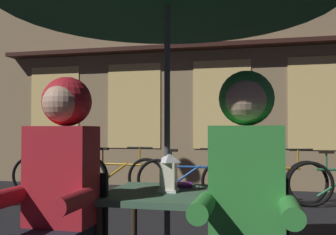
{
  "coord_description": "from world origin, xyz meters",
  "views": [
    {
      "loc": [
        0.53,
        -2.26,
        1.11
      ],
      "look_at": [
        0.0,
        0.02,
        1.19
      ],
      "focal_mm": 41.03,
      "sensor_mm": 36.0,
      "label": 1
    }
  ],
  "objects_px": {
    "bicycle_nearest": "(58,175)",
    "bicycle_third": "(189,180)",
    "bicycle_second": "(118,176)",
    "person_left_hooded": "(59,180)",
    "bicycle_fourth": "(272,182)",
    "person_right_hooded": "(246,186)",
    "cafe_table": "(167,208)",
    "lantern": "(169,171)",
    "book": "(177,185)"
  },
  "relations": [
    {
      "from": "lantern",
      "to": "bicycle_fourth",
      "type": "height_order",
      "value": "lantern"
    },
    {
      "from": "cafe_table",
      "to": "lantern",
      "type": "height_order",
      "value": "lantern"
    },
    {
      "from": "person_left_hooded",
      "to": "bicycle_third",
      "type": "bearing_deg",
      "value": 90.18
    },
    {
      "from": "person_right_hooded",
      "to": "bicycle_nearest",
      "type": "relative_size",
      "value": 0.83
    },
    {
      "from": "person_right_hooded",
      "to": "bicycle_fourth",
      "type": "xyz_separation_m",
      "value": [
        0.25,
        4.03,
        -0.5
      ]
    },
    {
      "from": "bicycle_second",
      "to": "book",
      "type": "bearing_deg",
      "value": -63.95
    },
    {
      "from": "lantern",
      "to": "bicycle_third",
      "type": "xyz_separation_m",
      "value": [
        -0.5,
        3.58,
        -0.51
      ]
    },
    {
      "from": "bicycle_fourth",
      "to": "bicycle_second",
      "type": "bearing_deg",
      "value": 176.31
    },
    {
      "from": "person_left_hooded",
      "to": "bicycle_fourth",
      "type": "bearing_deg",
      "value": 73.26
    },
    {
      "from": "lantern",
      "to": "person_left_hooded",
      "type": "xyz_separation_m",
      "value": [
        -0.49,
        -0.42,
        -0.01
      ]
    },
    {
      "from": "bicycle_nearest",
      "to": "book",
      "type": "distance_m",
      "value": 4.43
    },
    {
      "from": "lantern",
      "to": "bicycle_third",
      "type": "bearing_deg",
      "value": 98.0
    },
    {
      "from": "cafe_table",
      "to": "bicycle_second",
      "type": "height_order",
      "value": "bicycle_second"
    },
    {
      "from": "person_right_hooded",
      "to": "bicycle_third",
      "type": "relative_size",
      "value": 0.83
    },
    {
      "from": "bicycle_nearest",
      "to": "book",
      "type": "height_order",
      "value": "bicycle_nearest"
    },
    {
      "from": "bicycle_third",
      "to": "bicycle_fourth",
      "type": "height_order",
      "value": "same"
    },
    {
      "from": "book",
      "to": "bicycle_second",
      "type": "bearing_deg",
      "value": 107.52
    },
    {
      "from": "bicycle_fourth",
      "to": "book",
      "type": "bearing_deg",
      "value": -101.89
    },
    {
      "from": "lantern",
      "to": "person_right_hooded",
      "type": "xyz_separation_m",
      "value": [
        0.47,
        -0.42,
        -0.01
      ]
    },
    {
      "from": "person_left_hooded",
      "to": "bicycle_fourth",
      "type": "height_order",
      "value": "person_left_hooded"
    },
    {
      "from": "person_left_hooded",
      "to": "bicycle_nearest",
      "type": "relative_size",
      "value": 0.83
    },
    {
      "from": "cafe_table",
      "to": "bicycle_nearest",
      "type": "bearing_deg",
      "value": 126.98
    },
    {
      "from": "cafe_table",
      "to": "book",
      "type": "xyz_separation_m",
      "value": [
        0.02,
        0.2,
        0.11
      ]
    },
    {
      "from": "person_right_hooded",
      "to": "bicycle_second",
      "type": "height_order",
      "value": "person_right_hooded"
    },
    {
      "from": "person_left_hooded",
      "to": "book",
      "type": "bearing_deg",
      "value": 51.75
    },
    {
      "from": "bicycle_second",
      "to": "bicycle_third",
      "type": "relative_size",
      "value": 1.0
    },
    {
      "from": "bicycle_third",
      "to": "person_right_hooded",
      "type": "bearing_deg",
      "value": -76.32
    },
    {
      "from": "person_left_hooded",
      "to": "person_right_hooded",
      "type": "distance_m",
      "value": 0.96
    },
    {
      "from": "lantern",
      "to": "bicycle_fourth",
      "type": "xyz_separation_m",
      "value": [
        0.72,
        3.62,
        -0.51
      ]
    },
    {
      "from": "bicycle_second",
      "to": "bicycle_third",
      "type": "distance_m",
      "value": 1.25
    },
    {
      "from": "person_right_hooded",
      "to": "bicycle_second",
      "type": "relative_size",
      "value": 0.83
    },
    {
      "from": "person_left_hooded",
      "to": "bicycle_second",
      "type": "xyz_separation_m",
      "value": [
        -1.25,
        4.19,
        -0.5
      ]
    },
    {
      "from": "lantern",
      "to": "bicycle_nearest",
      "type": "height_order",
      "value": "lantern"
    },
    {
      "from": "person_left_hooded",
      "to": "cafe_table",
      "type": "bearing_deg",
      "value": 41.57
    },
    {
      "from": "bicycle_third",
      "to": "bicycle_fourth",
      "type": "xyz_separation_m",
      "value": [
        1.23,
        0.04,
        0.0
      ]
    },
    {
      "from": "bicycle_second",
      "to": "bicycle_third",
      "type": "bearing_deg",
      "value": -9.18
    },
    {
      "from": "cafe_table",
      "to": "bicycle_nearest",
      "type": "height_order",
      "value": "bicycle_nearest"
    },
    {
      "from": "person_left_hooded",
      "to": "bicycle_nearest",
      "type": "xyz_separation_m",
      "value": [
        -2.26,
        4.07,
        -0.5
      ]
    },
    {
      "from": "bicycle_third",
      "to": "bicycle_nearest",
      "type": "bearing_deg",
      "value": 178.09
    },
    {
      "from": "bicycle_third",
      "to": "bicycle_fourth",
      "type": "distance_m",
      "value": 1.23
    },
    {
      "from": "bicycle_nearest",
      "to": "bicycle_third",
      "type": "bearing_deg",
      "value": -1.91
    },
    {
      "from": "cafe_table",
      "to": "bicycle_fourth",
      "type": "distance_m",
      "value": 3.69
    },
    {
      "from": "person_left_hooded",
      "to": "bicycle_second",
      "type": "height_order",
      "value": "person_left_hooded"
    },
    {
      "from": "lantern",
      "to": "bicycle_second",
      "type": "distance_m",
      "value": 4.19
    },
    {
      "from": "person_left_hooded",
      "to": "bicycle_nearest",
      "type": "distance_m",
      "value": 4.68
    },
    {
      "from": "bicycle_third",
      "to": "bicycle_fourth",
      "type": "relative_size",
      "value": 1.02
    },
    {
      "from": "book",
      "to": "bicycle_fourth",
      "type": "bearing_deg",
      "value": 69.58
    },
    {
      "from": "cafe_table",
      "to": "person_left_hooded",
      "type": "bearing_deg",
      "value": -138.43
    },
    {
      "from": "cafe_table",
      "to": "book",
      "type": "distance_m",
      "value": 0.23
    },
    {
      "from": "cafe_table",
      "to": "bicycle_third",
      "type": "height_order",
      "value": "bicycle_third"
    }
  ]
}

